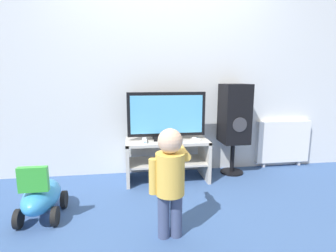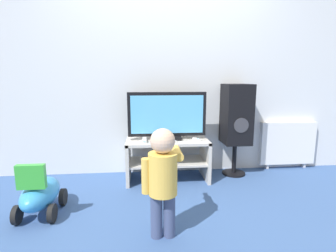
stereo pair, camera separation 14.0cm
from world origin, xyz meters
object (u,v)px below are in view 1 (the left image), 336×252
Objects in this scene: remote_secondary at (172,141)px; speaker_tower at (234,115)px; remote_primary at (197,139)px; radiator at (283,142)px; child at (170,174)px; ride_on_toy at (42,196)px; television at (167,116)px; game_console at (144,140)px.

speaker_tower is (0.78, 0.20, 0.23)m from remote_secondary.
remote_primary is 0.18× the size of radiator.
ride_on_toy is (-1.02, 0.41, -0.29)m from child.
television is 1.15m from child.
game_console is (-0.26, -0.08, -0.24)m from television.
remote_primary is 0.57m from speaker_tower.
game_console reaches higher than remote_primary.
ride_on_toy is at bearing -148.40° from television.
speaker_tower is 2.00× the size of ride_on_toy.
television is 1.08× the size of child.
television is 6.73× the size of remote_secondary.
child is 1.13m from ride_on_toy.
remote_secondary is 0.84m from speaker_tower.
ride_on_toy is (-1.97, -0.77, -0.53)m from speaker_tower.
child is (-0.46, -1.03, -0.00)m from remote_primary.
remote_primary is at bearing 7.92° from remote_secondary.
speaker_tower is at bearing 4.66° from television.
game_console is 0.18× the size of speaker_tower.
speaker_tower is at bearing 51.09° from child.
remote_secondary is (-0.29, -0.04, 0.00)m from remote_primary.
remote_primary is 0.12× the size of speaker_tower.
game_console is at bearing 171.11° from remote_secondary.
television is 0.29m from remote_secondary.
remote_secondary is at bearing -8.89° from game_console.
game_console is at bearing 179.33° from remote_primary.
speaker_tower is 0.85m from radiator.
ride_on_toy is (-1.48, -0.62, -0.30)m from remote_primary.
game_console is 0.26× the size of radiator.
remote_secondary is 1.00m from child.
remote_secondary reaches higher than ride_on_toy.
remote_secondary is (0.04, -0.13, -0.25)m from television.
television reaches higher than remote_primary.
child reaches higher than remote_primary.
radiator is (2.72, 0.92, 0.15)m from ride_on_toy.
speaker_tower is (0.96, 1.18, 0.24)m from child.
speaker_tower is (0.82, 0.07, -0.02)m from television.
remote_secondary is at bearing -165.72° from speaker_tower.
ride_on_toy is at bearing -145.11° from game_console.
radiator is (1.83, 0.30, -0.16)m from game_console.
game_console is 1.46× the size of remote_primary.
child is 1.49× the size of ride_on_toy.
remote_primary is at bearing 22.59° from ride_on_toy.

